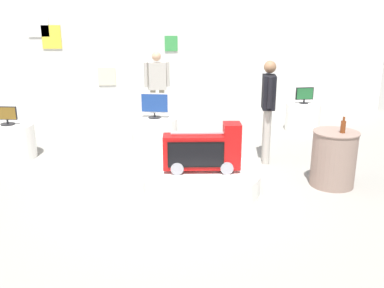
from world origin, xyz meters
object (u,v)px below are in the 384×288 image
object	(u,v)px
display_pedestal_left_rear	(155,134)
side_table_round	(334,158)
novelty_firetruck_tv	(203,152)
bottle_on_side_table	(343,126)
shopper_browsing_rear	(268,104)
display_pedestal_center_rear	(10,141)
tv_on_left_rear	(154,105)
main_display_pedestal	(201,180)
tv_on_center_rear	(7,116)
display_pedestal_right_rear	(303,117)
shopper_browsing_near_truck	(157,84)
tv_on_right_rear	(305,95)

from	to	relation	value
display_pedestal_left_rear	side_table_round	distance (m)	3.28
novelty_firetruck_tv	bottle_on_side_table	world-z (taller)	bottle_on_side_table
shopper_browsing_rear	display_pedestal_center_rear	bearing A→B (deg)	170.84
novelty_firetruck_tv	tv_on_left_rear	bearing A→B (deg)	107.32
main_display_pedestal	novelty_firetruck_tv	xyz separation A→B (m)	(0.02, -0.01, 0.43)
tv_on_left_rear	side_table_round	bearing A→B (deg)	-38.92
novelty_firetruck_tv	bottle_on_side_table	xyz separation A→B (m)	(1.98, -0.10, 0.34)
display_pedestal_center_rear	tv_on_center_rear	bearing A→B (deg)	-79.61
display_pedestal_right_rear	tv_on_center_rear	bearing A→B (deg)	-167.88
display_pedestal_center_rear	shopper_browsing_rear	distance (m)	4.52
novelty_firetruck_tv	display_pedestal_right_rear	distance (m)	4.01
bottle_on_side_table	tv_on_center_rear	bearing A→B (deg)	159.80
display_pedestal_center_rear	side_table_round	distance (m)	5.42
novelty_firetruck_tv	display_pedestal_right_rear	world-z (taller)	novelty_firetruck_tv
shopper_browsing_rear	bottle_on_side_table	bearing A→B (deg)	-57.81
display_pedestal_center_rear	display_pedestal_right_rear	distance (m)	5.91
display_pedestal_left_rear	display_pedestal_right_rear	size ratio (longest dim) A/B	1.13
shopper_browsing_rear	tv_on_left_rear	bearing A→B (deg)	153.22
main_display_pedestal	novelty_firetruck_tv	bearing A→B (deg)	-23.13
display_pedestal_center_rear	bottle_on_side_table	distance (m)	5.53
shopper_browsing_near_truck	bottle_on_side_table	bearing A→B (deg)	-56.67
tv_on_left_rear	side_table_round	size ratio (longest dim) A/B	0.63
display_pedestal_center_rear	novelty_firetruck_tv	bearing A→B (deg)	-29.49
main_display_pedestal	tv_on_center_rear	size ratio (longest dim) A/B	4.64
side_table_round	shopper_browsing_near_truck	bearing A→B (deg)	123.19
display_pedestal_left_rear	bottle_on_side_table	size ratio (longest dim) A/B	3.60
display_pedestal_left_rear	shopper_browsing_near_truck	xyz separation A→B (m)	(0.10, 1.68, 0.68)
tv_on_right_rear	bottle_on_side_table	size ratio (longest dim) A/B	1.65
main_display_pedestal	display_pedestal_left_rear	world-z (taller)	display_pedestal_left_rear
display_pedestal_center_rear	shopper_browsing_rear	size ratio (longest dim) A/B	0.50
tv_on_center_rear	shopper_browsing_near_truck	size ratio (longest dim) A/B	0.22
side_table_round	shopper_browsing_near_truck	distance (m)	4.51
main_display_pedestal	shopper_browsing_rear	world-z (taller)	shopper_browsing_rear
display_pedestal_center_rear	side_table_round	world-z (taller)	side_table_round
display_pedestal_left_rear	tv_on_center_rear	size ratio (longest dim) A/B	2.33
display_pedestal_left_rear	tv_on_left_rear	distance (m)	0.55
main_display_pedestal	display_pedestal_center_rear	size ratio (longest dim) A/B	1.97
display_pedestal_right_rear	tv_on_right_rear	xyz separation A→B (m)	(-0.00, -0.00, 0.49)
tv_on_center_rear	shopper_browsing_rear	distance (m)	4.47
main_display_pedestal	novelty_firetruck_tv	distance (m)	0.43
tv_on_right_rear	shopper_browsing_near_truck	size ratio (longest dim) A/B	0.23
shopper_browsing_rear	shopper_browsing_near_truck	bearing A→B (deg)	123.84
main_display_pedestal	bottle_on_side_table	distance (m)	2.14
main_display_pedestal	tv_on_left_rear	distance (m)	2.22
main_display_pedestal	bottle_on_side_table	bearing A→B (deg)	-3.21
tv_on_center_rear	tv_on_right_rear	bearing A→B (deg)	12.08
shopper_browsing_near_truck	shopper_browsing_rear	world-z (taller)	shopper_browsing_rear
display_pedestal_left_rear	tv_on_left_rear	size ratio (longest dim) A/B	1.62
display_pedestal_left_rear	shopper_browsing_near_truck	bearing A→B (deg)	86.42
display_pedestal_center_rear	display_pedestal_right_rear	bearing A→B (deg)	12.08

